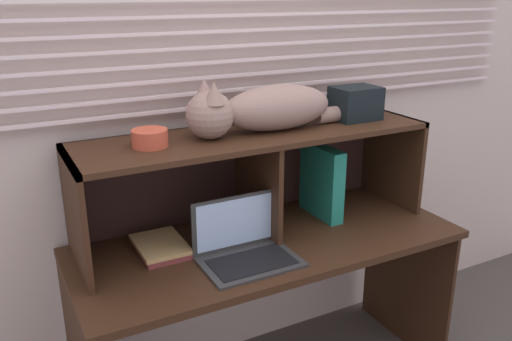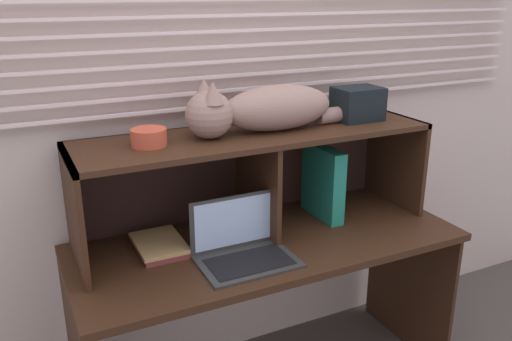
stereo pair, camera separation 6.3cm
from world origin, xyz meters
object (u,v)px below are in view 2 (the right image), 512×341
object	(u,v)px
small_basket	(149,137)
storage_box	(358,104)
binder_upright	(323,182)
book_stack	(160,245)
cat	(263,109)
laptop	(243,247)

from	to	relation	value
small_basket	storage_box	bearing A→B (deg)	0.00
small_basket	storage_box	size ratio (longest dim) A/B	0.66
binder_upright	book_stack	size ratio (longest dim) A/B	1.26
book_stack	small_basket	distance (m)	0.43
small_basket	book_stack	bearing A→B (deg)	-8.10
cat	binder_upright	xyz separation A→B (m)	(0.29, 0.00, -0.35)
small_basket	storage_box	world-z (taller)	storage_box
binder_upright	book_stack	distance (m)	0.74
cat	book_stack	distance (m)	0.66
book_stack	storage_box	bearing A→B (deg)	0.13
small_basket	laptop	bearing A→B (deg)	-37.10
book_stack	small_basket	world-z (taller)	small_basket
laptop	book_stack	xyz separation A→B (m)	(-0.26, 0.20, -0.03)
cat	binder_upright	bearing A→B (deg)	0.00
cat	book_stack	size ratio (longest dim) A/B	3.46
binder_upright	book_stack	world-z (taller)	binder_upright
binder_upright	storage_box	size ratio (longest dim) A/B	1.62
cat	laptop	world-z (taller)	cat
binder_upright	cat	bearing A→B (deg)	180.00
small_basket	storage_box	xyz separation A→B (m)	(0.90, 0.00, 0.04)
book_stack	small_basket	size ratio (longest dim) A/B	1.95
binder_upright	storage_box	distance (m)	0.36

